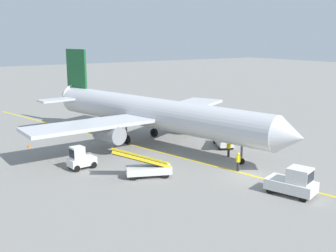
% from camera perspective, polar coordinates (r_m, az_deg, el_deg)
% --- Properties ---
extents(ground_plane, '(300.00, 300.00, 0.00)m').
position_cam_1_polar(ground_plane, '(35.77, 11.27, -6.78)').
color(ground_plane, gray).
extents(taxi_line_yellow, '(19.67, 77.69, 0.01)m').
position_cam_1_polar(taxi_line_yellow, '(38.55, 4.76, -5.16)').
color(taxi_line_yellow, yellow).
rests_on(taxi_line_yellow, ground).
extents(airliner, '(27.91, 34.92, 10.10)m').
position_cam_1_polar(airliner, '(45.09, -2.62, 1.92)').
color(airliner, silver).
rests_on(airliner, ground).
extents(pushback_tug, '(2.91, 4.01, 2.20)m').
position_cam_1_polar(pushback_tug, '(31.94, 17.28, -7.58)').
color(pushback_tug, silver).
rests_on(pushback_tug, ground).
extents(baggage_tug_near_wing, '(2.53, 1.56, 2.10)m').
position_cam_1_polar(baggage_tug_near_wing, '(37.27, -12.23, -4.54)').
color(baggage_tug_near_wing, silver).
rests_on(baggage_tug_near_wing, ground).
extents(belt_loader_forward_hold, '(3.42, 5.01, 2.59)m').
position_cam_1_polar(belt_loader_forward_hold, '(44.22, 7.80, -1.90)').
color(belt_loader_forward_hold, silver).
rests_on(belt_loader_forward_hold, ground).
extents(belt_loader_aft_hold, '(5.09, 3.11, 2.59)m').
position_cam_1_polar(belt_loader_aft_hold, '(34.47, -2.93, -5.92)').
color(belt_loader_aft_hold, silver).
rests_on(belt_loader_aft_hold, ground).
extents(baggage_cart_loaded, '(3.82, 1.85, 0.94)m').
position_cam_1_polar(baggage_cart_loaded, '(49.18, 15.33, -1.14)').
color(baggage_cart_loaded, '#A5A5A8').
rests_on(baggage_cart_loaded, ground).
extents(ground_crew_marshaller, '(0.36, 0.24, 1.70)m').
position_cam_1_polar(ground_crew_marshaller, '(36.32, 9.85, -4.91)').
color(ground_crew_marshaller, '#26262D').
rests_on(ground_crew_marshaller, ground).
extents(ground_crew_wing_walker, '(0.36, 0.24, 1.70)m').
position_cam_1_polar(ground_crew_wing_walker, '(40.53, 8.53, -3.04)').
color(ground_crew_wing_walker, '#26262D').
rests_on(ground_crew_wing_walker, ground).
extents(safety_cone_nose_left, '(0.36, 0.36, 0.44)m').
position_cam_1_polar(safety_cone_nose_left, '(49.01, 10.75, -1.26)').
color(safety_cone_nose_left, orange).
rests_on(safety_cone_nose_left, ground).
extents(safety_cone_nose_right, '(0.36, 0.36, 0.44)m').
position_cam_1_polar(safety_cone_nose_right, '(46.08, -18.95, -2.60)').
color(safety_cone_nose_right, orange).
rests_on(safety_cone_nose_right, ground).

